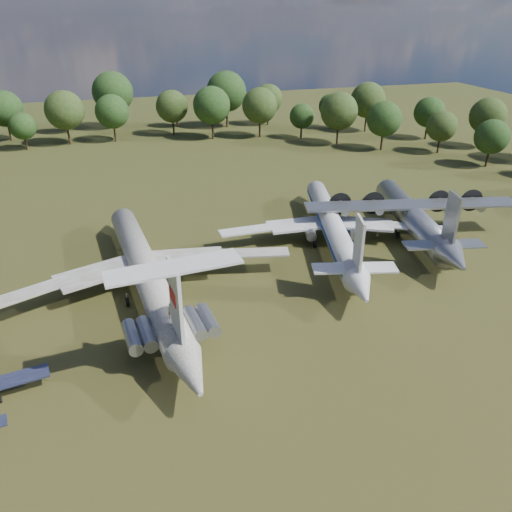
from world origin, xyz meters
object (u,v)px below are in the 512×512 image
object	(u,v)px
il62_airliner	(147,276)
person_on_il62	(170,310)
an12_transport	(412,221)
tu104_jet	(332,230)

from	to	relation	value
il62_airliner	person_on_il62	distance (m)	14.09
il62_airliner	an12_transport	distance (m)	41.94
il62_airliner	an12_transport	world-z (taller)	an12_transport
an12_transport	person_on_il62	distance (m)	44.88
tu104_jet	person_on_il62	bearing A→B (deg)	-128.72
person_on_il62	an12_transport	bearing A→B (deg)	176.22
tu104_jet	person_on_il62	world-z (taller)	person_on_il62
il62_airliner	an12_transport	xyz separation A→B (m)	(41.48, 6.25, 0.01)
tu104_jet	an12_transport	bearing A→B (deg)	11.79
il62_airliner	an12_transport	bearing A→B (deg)	2.82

